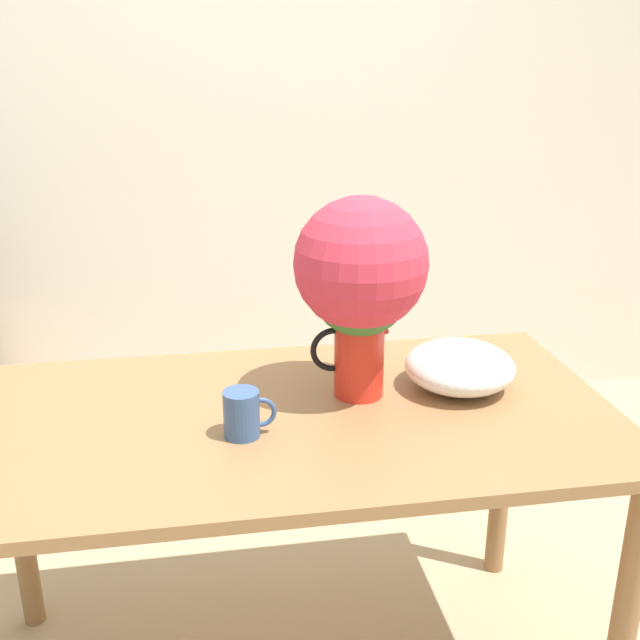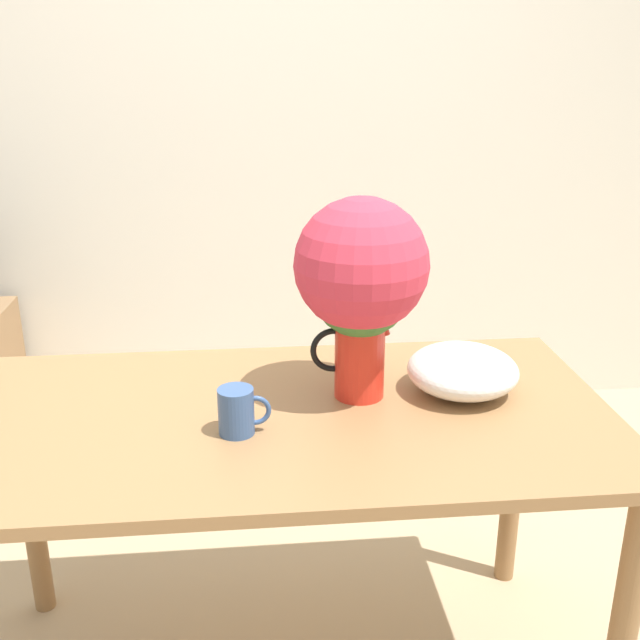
% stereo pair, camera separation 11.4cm
% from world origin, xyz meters
% --- Properties ---
extents(wall_back, '(8.00, 0.05, 2.60)m').
position_xyz_m(wall_back, '(0.00, 1.71, 1.30)').
color(wall_back, silver).
rests_on(wall_back, ground_plane).
extents(table, '(1.55, 0.81, 0.80)m').
position_xyz_m(table, '(-0.04, 0.02, 0.69)').
color(table, olive).
rests_on(table, ground_plane).
extents(flower_vase, '(0.32, 0.32, 0.49)m').
position_xyz_m(flower_vase, '(0.15, 0.10, 1.10)').
color(flower_vase, red).
rests_on(flower_vase, table).
extents(coffee_mug, '(0.12, 0.08, 0.11)m').
position_xyz_m(coffee_mug, '(-0.14, -0.07, 0.85)').
color(coffee_mug, '#385689').
rests_on(coffee_mug, table).
extents(white_bowl, '(0.27, 0.27, 0.11)m').
position_xyz_m(white_bowl, '(0.41, 0.09, 0.85)').
color(white_bowl, white).
rests_on(white_bowl, table).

